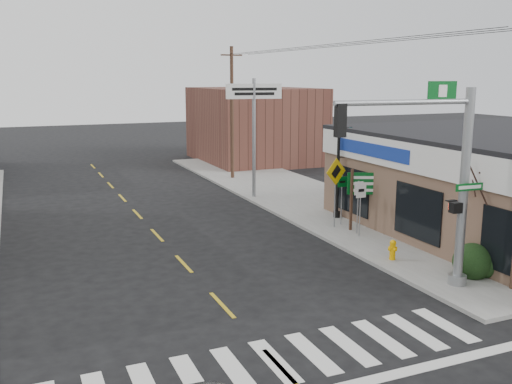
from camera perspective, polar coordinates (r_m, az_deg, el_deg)
name	(u,v)px	position (r m, az deg, el deg)	size (l,w,h in m)	color
ground	(282,369)	(13.48, 2.60, -17.28)	(140.00, 140.00, 0.00)	black
sidewalk_right	(332,209)	(28.29, 7.66, -1.71)	(6.00, 38.00, 0.13)	gray
center_line	(184,264)	(20.39, -7.25, -7.13)	(0.12, 56.00, 0.01)	gold
crosswalk	(274,361)	(13.80, 1.85, -16.53)	(11.00, 2.20, 0.01)	silver
bldg_distant_right	(254,125)	(44.26, -0.18, 6.74)	(8.00, 10.00, 5.60)	brown
traffic_signal_pole	(446,168)	(17.66, 18.47, 2.27)	(4.91, 0.38, 6.22)	gray
guide_sign	(364,189)	(24.30, 10.79, 0.25)	(1.49, 0.13, 2.60)	#493022
fire_hydrant	(393,249)	(20.71, 13.51, -5.56)	(0.23, 0.23, 0.72)	#E9A100
ped_crossing_sign	(336,181)	(24.32, 7.97, 1.14)	(1.16, 0.08, 2.99)	gray
lamp_post	(340,153)	(25.92, 8.36, 3.92)	(0.67, 0.53, 5.15)	black
dance_center_sign	(254,107)	(30.05, -0.21, 8.46)	(2.94, 0.18, 6.26)	gray
bare_tree	(487,170)	(19.83, 22.13, 2.09)	(2.16, 2.16, 4.33)	black
shrub_front	(472,262)	(19.82, 20.80, -6.56)	(1.24, 1.24, 0.93)	#1A3A18
shrub_back	(415,219)	(24.94, 15.60, -2.61)	(1.22, 1.22, 0.91)	black
utility_pole_far	(232,112)	(35.92, -2.42, 8.03)	(1.42, 0.21, 8.15)	#41271E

